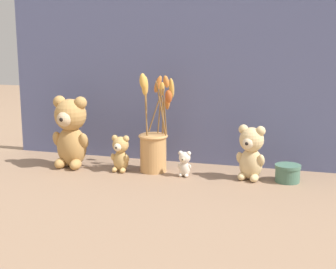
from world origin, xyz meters
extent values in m
plane|color=#8E7056|center=(0.00, 0.00, 0.00)|extent=(4.00, 4.00, 0.00)
cube|color=slate|center=(0.00, 0.17, 0.35)|extent=(1.19, 0.02, 0.71)
ellipsoid|color=tan|center=(-0.32, 0.01, 0.07)|extent=(0.10, 0.08, 0.13)
sphere|color=tan|center=(-0.32, 0.01, 0.17)|extent=(0.10, 0.10, 0.10)
sphere|color=#D1B289|center=(-0.32, -0.03, 0.16)|extent=(0.05, 0.05, 0.05)
sphere|color=black|center=(-0.32, -0.05, 0.16)|extent=(0.01, 0.01, 0.01)
sphere|color=tan|center=(-0.28, 0.01, 0.21)|extent=(0.04, 0.04, 0.04)
sphere|color=tan|center=(-0.36, 0.01, 0.21)|extent=(0.04, 0.04, 0.04)
ellipsoid|color=tan|center=(-0.27, 0.00, 0.09)|extent=(0.03, 0.05, 0.06)
ellipsoid|color=tan|center=(-0.36, 0.00, 0.09)|extent=(0.03, 0.05, 0.06)
ellipsoid|color=tan|center=(-0.29, -0.02, 0.02)|extent=(0.03, 0.05, 0.03)
ellipsoid|color=tan|center=(-0.35, -0.02, 0.02)|extent=(0.03, 0.05, 0.03)
ellipsoid|color=#DBBC84|center=(0.25, 0.02, 0.05)|extent=(0.08, 0.07, 0.09)
sphere|color=#DBBC84|center=(0.25, 0.02, 0.12)|extent=(0.07, 0.07, 0.07)
sphere|color=beige|center=(0.25, 0.00, 0.12)|extent=(0.03, 0.03, 0.03)
sphere|color=black|center=(0.24, -0.02, 0.12)|extent=(0.01, 0.01, 0.01)
sphere|color=#DBBC84|center=(0.28, 0.02, 0.15)|extent=(0.03, 0.03, 0.03)
sphere|color=#DBBC84|center=(0.23, 0.03, 0.15)|extent=(0.03, 0.03, 0.03)
ellipsoid|color=#DBBC84|center=(0.28, 0.01, 0.06)|extent=(0.03, 0.04, 0.04)
ellipsoid|color=#DBBC84|center=(0.22, 0.03, 0.06)|extent=(0.03, 0.04, 0.04)
ellipsoid|color=#DBBC84|center=(0.27, 0.00, 0.01)|extent=(0.03, 0.04, 0.02)
ellipsoid|color=#DBBC84|center=(0.23, 0.01, 0.01)|extent=(0.03, 0.04, 0.02)
ellipsoid|color=tan|center=(-0.15, 0.00, 0.03)|extent=(0.05, 0.04, 0.07)
sphere|color=tan|center=(-0.15, 0.00, 0.08)|extent=(0.05, 0.05, 0.05)
sphere|color=beige|center=(-0.15, -0.02, 0.08)|extent=(0.02, 0.02, 0.02)
sphere|color=black|center=(-0.15, -0.03, 0.08)|extent=(0.01, 0.01, 0.01)
sphere|color=tan|center=(-0.13, 0.00, 0.10)|extent=(0.02, 0.02, 0.02)
sphere|color=tan|center=(-0.17, 0.00, 0.10)|extent=(0.02, 0.02, 0.02)
ellipsoid|color=tan|center=(-0.12, -0.01, 0.04)|extent=(0.02, 0.02, 0.03)
ellipsoid|color=tan|center=(-0.17, -0.01, 0.04)|extent=(0.02, 0.02, 0.03)
ellipsoid|color=tan|center=(-0.14, -0.02, 0.01)|extent=(0.02, 0.03, 0.02)
ellipsoid|color=tan|center=(-0.16, -0.02, 0.01)|extent=(0.02, 0.03, 0.02)
ellipsoid|color=beige|center=(0.06, 0.00, 0.02)|extent=(0.04, 0.03, 0.05)
sphere|color=beige|center=(0.06, 0.00, 0.06)|extent=(0.03, 0.03, 0.03)
sphere|color=beige|center=(0.06, -0.01, 0.06)|extent=(0.02, 0.02, 0.02)
sphere|color=black|center=(0.06, -0.02, 0.06)|extent=(0.00, 0.00, 0.00)
sphere|color=beige|center=(0.07, 0.00, 0.07)|extent=(0.01, 0.01, 0.01)
sphere|color=beige|center=(0.05, 0.00, 0.07)|extent=(0.01, 0.01, 0.01)
ellipsoid|color=beige|center=(0.07, 0.00, 0.03)|extent=(0.01, 0.02, 0.02)
ellipsoid|color=beige|center=(0.04, 0.00, 0.03)|extent=(0.01, 0.02, 0.02)
ellipsoid|color=beige|center=(0.07, -0.01, 0.01)|extent=(0.01, 0.02, 0.01)
ellipsoid|color=beige|center=(0.05, -0.01, 0.01)|extent=(0.01, 0.02, 0.01)
cylinder|color=tan|center=(-0.05, 0.03, 0.06)|extent=(0.08, 0.08, 0.12)
torus|color=tan|center=(-0.05, 0.03, 0.11)|extent=(0.09, 0.09, 0.01)
cylinder|color=olive|center=(-0.07, 0.01, 0.20)|extent=(0.02, 0.02, 0.17)
ellipsoid|color=gold|center=(-0.07, 0.00, 0.29)|extent=(0.03, 0.03, 0.05)
cylinder|color=olive|center=(-0.05, 0.07, 0.19)|extent=(0.05, 0.01, 0.15)
ellipsoid|color=orange|center=(-0.05, 0.09, 0.27)|extent=(0.04, 0.02, 0.06)
cylinder|color=olive|center=(-0.07, 0.02, 0.19)|extent=(0.01, 0.01, 0.15)
ellipsoid|color=gold|center=(-0.07, 0.02, 0.27)|extent=(0.03, 0.03, 0.06)
cylinder|color=olive|center=(-0.02, 0.04, 0.17)|extent=(0.02, 0.03, 0.10)
ellipsoid|color=orange|center=(-0.01, 0.05, 0.22)|extent=(0.03, 0.03, 0.06)
cylinder|color=olive|center=(-0.02, 0.03, 0.18)|extent=(0.00, 0.04, 0.12)
ellipsoid|color=#C65B28|center=(0.00, 0.03, 0.24)|extent=(0.02, 0.03, 0.05)
cylinder|color=olive|center=(-0.04, 0.05, 0.19)|extent=(0.02, 0.02, 0.14)
ellipsoid|color=gold|center=(-0.03, 0.06, 0.26)|extent=(0.03, 0.03, 0.05)
cylinder|color=olive|center=(-0.02, 0.01, 0.20)|extent=(0.03, 0.04, 0.17)
ellipsoid|color=orange|center=(0.00, 0.00, 0.29)|extent=(0.03, 0.03, 0.04)
cylinder|color=olive|center=(-0.01, 0.03, 0.19)|extent=(0.01, 0.05, 0.15)
ellipsoid|color=gold|center=(0.01, 0.03, 0.26)|extent=(0.02, 0.03, 0.07)
cylinder|color=#47705B|center=(0.36, 0.03, 0.02)|extent=(0.07, 0.07, 0.04)
cylinder|color=#47705B|center=(0.36, 0.03, 0.05)|extent=(0.08, 0.08, 0.01)
camera|label=1|loc=(0.43, -1.45, 0.45)|focal=55.00mm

